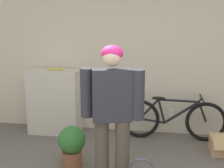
% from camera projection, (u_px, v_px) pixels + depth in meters
% --- Properties ---
extents(wall_back, '(8.00, 0.07, 2.60)m').
position_uv_depth(wall_back, '(138.00, 53.00, 4.94)').
color(wall_back, beige).
rests_on(wall_back, ground_plane).
extents(side_shelf, '(0.80, 0.46, 1.02)m').
position_uv_depth(side_shelf, '(55.00, 101.00, 5.05)').
color(side_shelf, beige).
rests_on(side_shelf, ground_plane).
extents(person, '(0.69, 0.28, 1.57)m').
position_uv_depth(person, '(112.00, 108.00, 3.35)').
color(person, '#4C4238').
rests_on(person, ground_plane).
extents(bicycle, '(1.61, 0.46, 0.68)m').
position_uv_depth(bicycle, '(172.00, 119.00, 4.76)').
color(bicycle, black).
rests_on(bicycle, ground_plane).
extents(banana, '(0.30, 0.08, 0.04)m').
position_uv_depth(banana, '(55.00, 69.00, 4.95)').
color(banana, '#EAD64C').
rests_on(banana, side_shelf).
extents(potted_plant, '(0.34, 0.34, 0.53)m').
position_uv_depth(potted_plant, '(72.00, 144.00, 3.87)').
color(potted_plant, brown).
rests_on(potted_plant, ground_plane).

